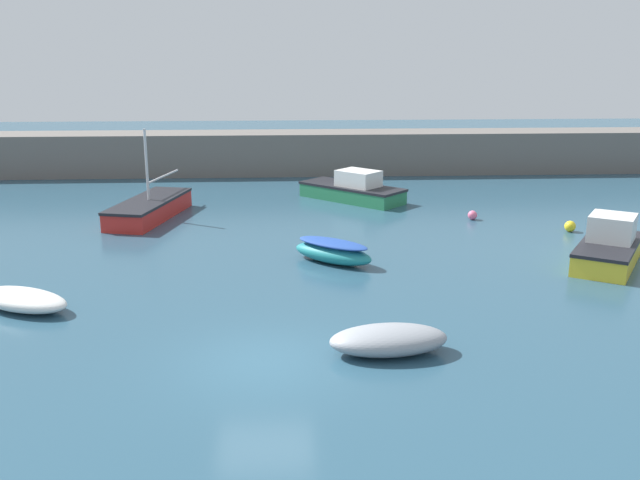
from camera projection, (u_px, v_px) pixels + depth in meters
ground_plane at (264, 366)px, 17.99m from camera, size 120.00×120.00×0.20m
harbor_breakwater at (273, 153)px, 44.24m from camera, size 53.76×3.11×2.54m
motorboat_with_cabin at (609, 247)px, 25.89m from camera, size 4.05×4.85×1.78m
sailboat_twin_hulled at (149, 208)px, 32.79m from camera, size 3.28×6.65×4.12m
open_tender_yellow at (389, 340)px, 18.38m from camera, size 3.21×1.73×0.74m
rowboat_white_midwater at (22, 300)px, 21.47m from camera, size 3.57×2.74×0.62m
motorboat_grey_hull at (353, 189)px, 36.54m from camera, size 5.43×5.30×1.59m
rowboat_with_red_cover at (333, 251)px, 26.08m from camera, size 3.28×2.96×0.85m
mooring_buoy_pink at (472, 215)px, 32.58m from camera, size 0.43×0.43×0.43m
mooring_buoy_yellow at (570, 226)px, 30.47m from camera, size 0.48×0.48×0.48m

